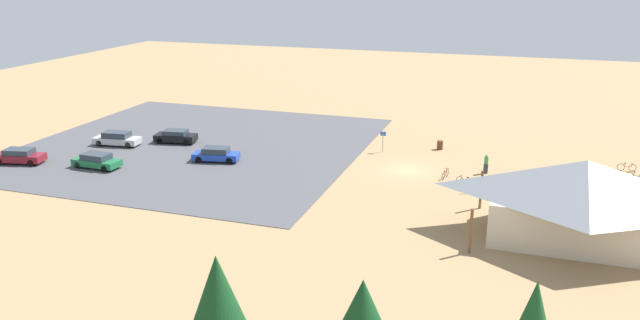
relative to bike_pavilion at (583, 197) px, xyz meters
name	(u,v)px	position (x,y,z in m)	size (l,w,h in m)	color
ground	(408,171)	(13.82, -11.45, -3.24)	(160.00, 160.00, 0.00)	#9E7F56
parking_lot_asphalt	(197,145)	(36.33, -12.75, -3.22)	(34.03, 34.30, 0.05)	#4C4C51
bike_pavilion	(583,197)	(0.00, 0.00, 0.00)	(14.01, 8.53, 5.79)	beige
trash_bin	(440,145)	(12.05, -19.31, -2.79)	(0.60, 0.60, 0.90)	brown
lot_sign	(383,138)	(17.37, -16.54, -1.83)	(0.56, 0.08, 2.20)	#99999E
pine_east	(218,311)	(15.42, 22.33, 1.23)	(3.58, 3.58, 6.97)	brown
bicycle_red_trailside	(445,174)	(10.33, -10.38, -2.87)	(0.50, 1.74, 0.81)	black
bicycle_white_yard_front	(496,192)	(5.80, -7.13, -2.88)	(1.34, 1.14, 0.82)	black
bicycle_orange_mid_cluster	(627,167)	(-5.11, -17.69, -2.88)	(1.67, 0.48, 0.78)	black
bicycle_black_near_sign	(589,172)	(-1.78, -15.22, -2.88)	(1.08, 1.31, 0.79)	black
bicycle_silver_edge_north	(471,188)	(7.82, -7.45, -2.88)	(1.22, 1.26, 0.83)	black
bicycle_blue_edge_south	(465,181)	(8.45, -9.17, -2.89)	(1.64, 0.63, 0.82)	black
bicycle_green_yard_left	(636,177)	(-5.52, -14.94, -2.87)	(1.65, 0.68, 0.85)	black
car_blue_mid_lot	(216,154)	(31.75, -8.37, -2.52)	(4.61, 2.53, 1.35)	#1E42B2
car_green_far_end	(97,161)	(41.27, -3.08, -2.52)	(4.56, 1.98, 1.36)	#1E6B3D
car_silver_end_stall	(117,139)	(44.07, -10.04, -2.48)	(4.94, 2.31, 1.44)	#BCBCC1
car_black_inner_stall	(176,136)	(38.82, -12.84, -2.51)	(4.52, 2.47, 1.37)	black
car_maroon_aisle_side	(20,156)	(49.08, -1.94, -2.50)	(4.80, 2.67, 1.40)	maroon
visitor_at_bikes	(486,163)	(7.06, -12.90, -2.28)	(0.40, 0.39, 1.82)	#2D3347
visitor_by_pavilion	(589,186)	(-1.24, -9.43, -2.29)	(0.36, 0.39, 1.81)	#2D3347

